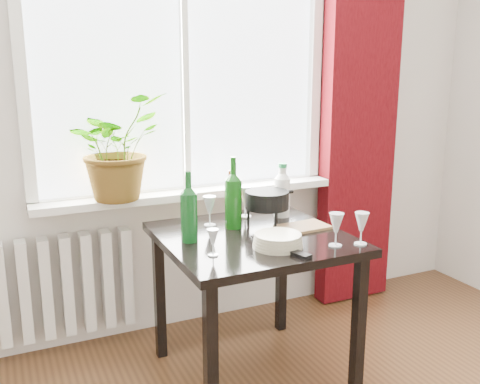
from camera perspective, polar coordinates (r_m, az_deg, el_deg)
name	(u,v)px	position (r m, az deg, el deg)	size (l,w,h in m)	color
window	(183,51)	(3.01, -6.10, 14.71)	(1.72, 0.08, 1.62)	white
windowsill	(190,193)	(3.02, -5.32, -0.09)	(1.72, 0.20, 0.04)	white
curtain	(360,103)	(3.46, 12.68, 9.23)	(0.50, 0.12, 2.56)	#390509
radiator	(57,287)	(3.04, -18.97, -9.53)	(0.80, 0.10, 0.55)	silver
table	(253,253)	(2.58, 1.36, -6.52)	(0.85, 0.85, 0.74)	black
potted_plant	(116,147)	(2.82, -13.08, 4.69)	(0.49, 0.43, 0.55)	#207B23
wine_bottle_left	(189,206)	(2.42, -5.48, -1.52)	(0.08, 0.08, 0.33)	#0C4115
wine_bottle_right	(233,192)	(2.61, -0.72, -0.01)	(0.08, 0.08, 0.36)	#0C400C
bottle_amber	(231,194)	(2.78, -0.98, -0.26)	(0.06, 0.06, 0.26)	maroon
cleaning_bottle	(282,190)	(2.83, 4.51, 0.24)	(0.08, 0.08, 0.29)	white
wineglass_front_right	(336,229)	(2.40, 10.21, -3.95)	(0.07, 0.07, 0.15)	silver
wineglass_far_right	(361,228)	(2.45, 12.81, -3.79)	(0.07, 0.07, 0.15)	silver
wineglass_back_center	(245,201)	(2.82, 0.58, -0.99)	(0.07, 0.07, 0.17)	silver
wineglass_back_left	(210,211)	(2.67, -3.26, -2.01)	(0.07, 0.07, 0.16)	silver
wineglass_front_left	(213,242)	(2.26, -2.90, -5.38)	(0.05, 0.05, 0.12)	silver
plate_stack	(278,241)	(2.37, 4.05, -5.21)	(0.22, 0.22, 0.06)	beige
fondue_pot	(267,208)	(2.70, 2.89, -1.67)	(0.25, 0.22, 0.17)	black
tv_remote	(295,253)	(2.30, 5.94, -6.47)	(0.04, 0.15, 0.02)	black
cutting_board	(303,227)	(2.66, 6.73, -3.73)	(0.25, 0.16, 0.01)	olive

